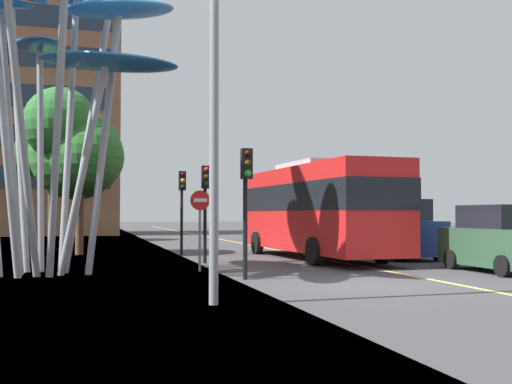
% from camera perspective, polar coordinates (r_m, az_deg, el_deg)
% --- Properties ---
extents(ground, '(120.00, 240.00, 0.10)m').
position_cam_1_polar(ground, '(15.36, 8.27, -8.65)').
color(ground, '#424244').
extents(red_bus, '(3.14, 10.83, 3.72)m').
position_cam_1_polar(red_bus, '(24.10, 5.41, -1.28)').
color(red_bus, red).
rests_on(red_bus, ground).
extents(leaf_sculpture, '(7.27, 8.41, 9.29)m').
position_cam_1_polar(leaf_sculpture, '(19.32, -18.04, 15.10)').
color(leaf_sculpture, '#9EA0A5').
rests_on(leaf_sculpture, ground).
extents(traffic_light_kerb_near, '(0.28, 0.42, 3.45)m').
position_cam_1_polar(traffic_light_kerb_near, '(16.33, -0.91, 0.70)').
color(traffic_light_kerb_near, black).
rests_on(traffic_light_kerb_near, ground).
extents(traffic_light_kerb_far, '(0.28, 0.42, 3.41)m').
position_cam_1_polar(traffic_light_kerb_far, '(21.80, -4.65, -0.04)').
color(traffic_light_kerb_far, black).
rests_on(traffic_light_kerb_far, ground).
extents(traffic_light_island_mid, '(0.28, 0.42, 3.51)m').
position_cam_1_polar(traffic_light_island_mid, '(26.09, -6.80, -0.20)').
color(traffic_light_island_mid, black).
rests_on(traffic_light_island_mid, ground).
extents(car_parked_near, '(2.00, 4.04, 1.99)m').
position_cam_1_polar(car_parked_near, '(19.91, 21.60, -4.15)').
color(car_parked_near, '#2D5138').
rests_on(car_parked_near, ground).
extents(car_parked_mid, '(2.02, 4.57, 2.28)m').
position_cam_1_polar(car_parked_mid, '(24.87, 12.81, -3.50)').
color(car_parked_mid, navy).
rests_on(car_parked_mid, ground).
extents(car_parked_far, '(1.92, 4.10, 2.26)m').
position_cam_1_polar(car_parked_far, '(30.16, 8.31, -3.26)').
color(car_parked_far, silver).
rests_on(car_parked_far, ground).
extents(car_side_street, '(1.96, 4.09, 2.30)m').
position_cam_1_polar(car_side_street, '(35.83, 3.67, -3.05)').
color(car_side_street, silver).
rests_on(car_side_street, ground).
extents(street_lamp, '(1.35, 0.44, 8.52)m').
position_cam_1_polar(street_lamp, '(12.49, -2.65, 14.65)').
color(street_lamp, gray).
rests_on(street_lamp, ground).
extents(tree_pavement_near, '(4.15, 4.84, 6.99)m').
position_cam_1_polar(tree_pavement_near, '(27.54, -16.26, 3.91)').
color(tree_pavement_near, brown).
rests_on(tree_pavement_near, ground).
extents(tree_pavement_far, '(5.01, 4.53, 7.91)m').
position_cam_1_polar(tree_pavement_far, '(41.62, -18.08, 3.27)').
color(tree_pavement_far, brown).
rests_on(tree_pavement_far, ground).
extents(no_entry_sign, '(0.60, 0.12, 2.44)m').
position_cam_1_polar(no_entry_sign, '(18.80, -5.16, -2.32)').
color(no_entry_sign, gray).
rests_on(no_entry_sign, ground).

